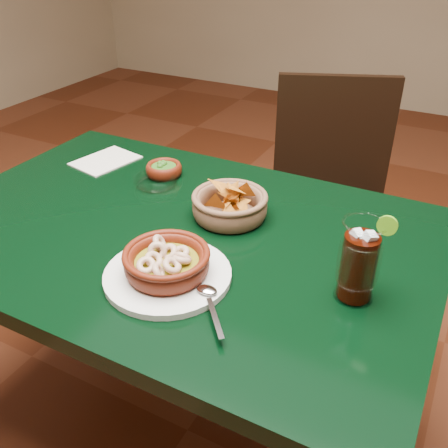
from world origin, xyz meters
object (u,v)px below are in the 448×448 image
at_px(shrimp_plate, 167,265).
at_px(chip_basket, 230,205).
at_px(dining_table, 177,262).
at_px(dining_chair, 330,204).
at_px(cola_drink, 359,262).

bearing_deg(shrimp_plate, chip_basket, 89.94).
relative_size(dining_table, shrimp_plate, 3.76).
xyz_separation_m(dining_table, dining_chair, (0.18, 0.70, -0.14)).
distance_m(dining_table, shrimp_plate, 0.23).
xyz_separation_m(dining_table, chip_basket, (0.09, 0.10, 0.13)).
bearing_deg(dining_table, shrimp_plate, -61.87).
distance_m(dining_chair, chip_basket, 0.67).
distance_m(shrimp_plate, cola_drink, 0.37).
bearing_deg(dining_table, chip_basket, 48.04).
relative_size(dining_table, dining_chair, 1.29).
height_order(chip_basket, cola_drink, cola_drink).
bearing_deg(shrimp_plate, dining_table, 118.13).
height_order(dining_table, cola_drink, cola_drink).
relative_size(dining_table, cola_drink, 6.37).
bearing_deg(chip_basket, cola_drink, -24.25).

